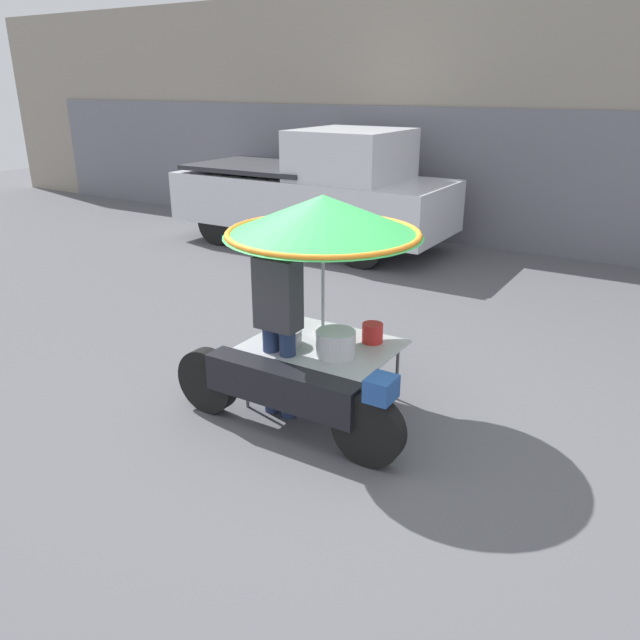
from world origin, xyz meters
TOP-DOWN VIEW (x-y plane):
  - ground_plane at (0.00, 0.00)m, footprint 36.00×36.00m
  - shopfront_building at (0.00, 7.85)m, footprint 28.00×2.06m
  - vendor_motorcycle_cart at (-0.21, 0.16)m, footprint 2.22×1.70m
  - vendor_person at (-0.45, -0.11)m, footprint 0.38×0.22m
  - pickup_truck at (-3.42, 5.32)m, footprint 5.01×1.96m

SIDE VIEW (x-z plane):
  - ground_plane at x=0.00m, z-range 0.00..0.00m
  - vendor_person at x=-0.45m, z-range 0.11..1.78m
  - pickup_truck at x=-3.42m, z-range -0.04..2.03m
  - vendor_motorcycle_cart at x=-0.21m, z-range 0.48..2.41m
  - shopfront_building at x=0.00m, z-range -0.01..4.38m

